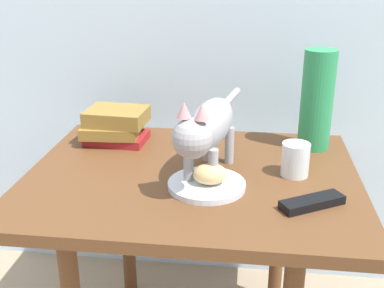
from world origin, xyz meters
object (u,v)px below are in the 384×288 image
at_px(bread_roll, 210,174).
at_px(cat, 208,127).
at_px(candle_jar, 295,161).
at_px(green_vase, 317,100).
at_px(book_stack, 115,125).
at_px(side_table, 192,199).
at_px(tv_remote, 312,202).
at_px(plate, 207,185).

distance_m(bread_roll, cat, 0.11).
bearing_deg(candle_jar, bread_roll, -152.87).
bearing_deg(green_vase, cat, -139.66).
bearing_deg(book_stack, side_table, -37.63).
relative_size(candle_jar, tv_remote, 0.57).
bearing_deg(bread_roll, side_table, 122.74).
bearing_deg(side_table, tv_remote, -26.20).
distance_m(green_vase, candle_jar, 0.23).
relative_size(bread_roll, green_vase, 0.28).
height_order(side_table, plate, plate).
bearing_deg(plate, bread_roll, -38.21).
relative_size(plate, book_stack, 0.97).
bearing_deg(book_stack, cat, -36.07).
height_order(green_vase, candle_jar, green_vase).
distance_m(side_table, cat, 0.21).
distance_m(plate, bread_roll, 0.03).
height_order(book_stack, candle_jar, book_stack).
relative_size(green_vase, candle_jar, 3.32).
xyz_separation_m(cat, candle_jar, (0.22, 0.04, -0.09)).
xyz_separation_m(bread_roll, candle_jar, (0.20, 0.10, -0.00)).
bearing_deg(cat, book_stack, 143.93).
height_order(bread_roll, cat, cat).
distance_m(plate, candle_jar, 0.24).
xyz_separation_m(side_table, book_stack, (-0.25, 0.19, 0.13)).
distance_m(bread_roll, candle_jar, 0.23).
distance_m(plate, green_vase, 0.43).
distance_m(book_stack, green_vase, 0.58).
bearing_deg(candle_jar, book_stack, 161.29).
height_order(plate, book_stack, book_stack).
bearing_deg(green_vase, tv_remote, -96.14).
bearing_deg(cat, green_vase, 40.34).
xyz_separation_m(side_table, tv_remote, (0.28, -0.14, 0.09)).
height_order(plate, green_vase, green_vase).
distance_m(side_table, candle_jar, 0.28).
relative_size(plate, green_vase, 0.66).
height_order(plate, candle_jar, candle_jar).
relative_size(book_stack, tv_remote, 1.28).
relative_size(side_table, plate, 4.51).
xyz_separation_m(bread_roll, green_vase, (0.27, 0.30, 0.10)).
height_order(green_vase, tv_remote, green_vase).
relative_size(side_table, tv_remote, 5.61).
height_order(cat, candle_jar, cat).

